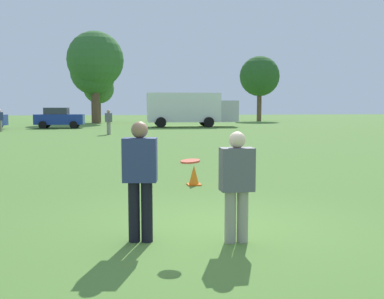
% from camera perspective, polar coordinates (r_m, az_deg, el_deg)
% --- Properties ---
extents(ground_plane, '(195.27, 195.27, 0.00)m').
position_cam_1_polar(ground_plane, '(6.97, 2.85, -10.14)').
color(ground_plane, '#517A33').
extents(player_thrower, '(0.51, 0.35, 1.68)m').
position_cam_1_polar(player_thrower, '(6.15, -6.72, -3.22)').
color(player_thrower, black).
rests_on(player_thrower, ground).
extents(player_defender, '(0.46, 0.27, 1.55)m').
position_cam_1_polar(player_defender, '(6.12, 5.81, -4.06)').
color(player_defender, gray).
rests_on(player_defender, ground).
extents(frisbee, '(0.27, 0.27, 0.06)m').
position_cam_1_polar(frisbee, '(6.07, -0.24, -1.53)').
color(frisbee, '#E54C33').
extents(traffic_cone, '(0.32, 0.32, 0.48)m').
position_cam_1_polar(traffic_cone, '(10.65, 0.25, -3.40)').
color(traffic_cone, '#D8590C').
rests_on(traffic_cone, ground).
extents(parked_car_center, '(4.29, 2.38, 1.82)m').
position_cam_1_polar(parked_car_center, '(41.04, -16.80, 3.95)').
color(parked_car_center, navy).
rests_on(parked_car_center, ground).
extents(box_truck, '(8.61, 3.29, 3.18)m').
position_cam_1_polar(box_truck, '(41.83, -0.26, 5.34)').
color(box_truck, white).
rests_on(box_truck, ground).
extents(bystander_sideline_watcher, '(0.54, 0.46, 1.72)m').
position_cam_1_polar(bystander_sideline_watcher, '(36.63, -23.61, 3.63)').
color(bystander_sideline_watcher, gray).
rests_on(bystander_sideline_watcher, ground).
extents(bystander_far_jogger, '(0.49, 0.53, 1.70)m').
position_cam_1_polar(bystander_far_jogger, '(30.62, -10.73, 3.69)').
color(bystander_far_jogger, gray).
rests_on(bystander_far_jogger, ground).
extents(tree_west_maple, '(5.31, 5.31, 8.62)m').
position_cam_1_polar(tree_west_maple, '(53.13, -12.64, 9.76)').
color(tree_west_maple, brown).
rests_on(tree_west_maple, ground).
extents(tree_center_elm, '(6.47, 6.47, 10.52)m').
position_cam_1_polar(tree_center_elm, '(52.77, -12.38, 11.22)').
color(tree_center_elm, brown).
rests_on(tree_center_elm, ground).
extents(tree_east_birch, '(3.67, 3.67, 5.97)m').
position_cam_1_polar(tree_east_birch, '(54.90, -11.96, 7.72)').
color(tree_east_birch, brown).
rests_on(tree_east_birch, ground).
extents(tree_east_oak, '(5.30, 5.30, 8.62)m').
position_cam_1_polar(tree_east_oak, '(60.19, 8.73, 9.31)').
color(tree_east_oak, brown).
rests_on(tree_east_oak, ground).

